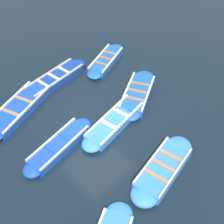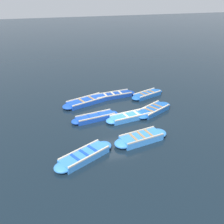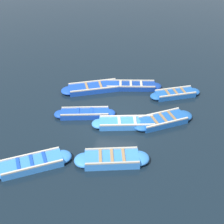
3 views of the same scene
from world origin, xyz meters
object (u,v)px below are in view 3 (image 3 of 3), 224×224
boat_alongside (32,164)px  boat_outer_right (175,94)px  boat_broadside (131,86)px  boat_mid_row (163,120)px  boat_inner_gap (85,114)px  boat_near_quay (94,88)px  boat_far_corner (127,123)px  boat_bow_out (112,159)px

boat_alongside → boat_outer_right: bearing=47.1°
boat_broadside → boat_mid_row: (2.04, -3.34, 0.01)m
boat_inner_gap → boat_near_quay: boat_near_quay is taller
boat_alongside → boat_outer_right: 9.44m
boat_far_corner → boat_bow_out: bearing=-97.9°
boat_far_corner → boat_mid_row: boat_mid_row is taller
boat_broadside → boat_alongside: size_ratio=1.09×
boat_alongside → boat_broadside: bearing=63.7°
boat_alongside → boat_bow_out: (3.48, 0.79, 0.02)m
boat_alongside → boat_outer_right: (6.42, 6.92, -0.02)m
boat_far_corner → boat_bow_out: (-0.39, -2.80, 0.03)m
boat_inner_gap → boat_far_corner: bearing=-12.7°
boat_inner_gap → boat_broadside: (2.19, 3.33, -0.00)m
boat_far_corner → boat_bow_out: boat_bow_out is taller
boat_outer_right → boat_near_quay: bearing=-179.8°
boat_inner_gap → boat_near_quay: 2.77m
boat_inner_gap → boat_mid_row: (4.23, -0.01, 0.01)m
boat_mid_row → boat_broadside: bearing=121.4°
boat_outer_right → boat_alongside: bearing=-132.9°
boat_broadside → boat_near_quay: 2.32m
boat_near_quay → boat_bow_out: 6.44m
boat_outer_right → boat_mid_row: boat_mid_row is taller
boat_inner_gap → boat_broadside: size_ratio=0.88×
boat_alongside → boat_far_corner: bearing=43.0°
boat_mid_row → boat_far_corner: bearing=-164.3°
boat_broadside → boat_far_corner: size_ratio=1.03×
boat_near_quay → boat_bow_out: boat_bow_out is taller
boat_inner_gap → boat_outer_right: 5.66m
boat_far_corner → boat_broadside: bearing=92.6°
boat_mid_row → boat_near_quay: bearing=147.0°
boat_broadside → boat_mid_row: 3.92m
boat_near_quay → boat_outer_right: bearing=0.2°
boat_broadside → boat_mid_row: size_ratio=1.13×
boat_broadside → boat_outer_right: (2.73, -0.55, -0.00)m
boat_inner_gap → boat_alongside: size_ratio=0.96×
boat_alongside → boat_outer_right: size_ratio=1.12×
boat_inner_gap → boat_mid_row: size_ratio=0.99×
boat_alongside → boat_bow_out: boat_bow_out is taller
boat_inner_gap → boat_bow_out: size_ratio=0.97×
boat_near_quay → boat_alongside: size_ratio=1.14×
boat_inner_gap → boat_far_corner: 2.43m
boat_near_quay → boat_outer_right: size_ratio=1.29×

